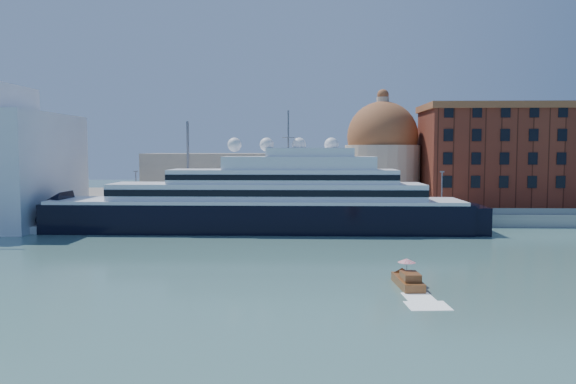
{
  "coord_description": "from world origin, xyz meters",
  "views": [
    {
      "loc": [
        3.73,
        -78.49,
        14.75
      ],
      "look_at": [
        0.52,
        18.0,
        7.56
      ],
      "focal_mm": 35.0,
      "sensor_mm": 36.0,
      "label": 1
    }
  ],
  "objects": [
    {
      "name": "land",
      "position": [
        0.0,
        75.0,
        1.0
      ],
      "size": [
        260.0,
        72.0,
        2.0
      ],
      "primitive_type": "cube",
      "color": "slate",
      "rests_on": "ground"
    },
    {
      "name": "quay_fence",
      "position": [
        0.0,
        29.5,
        3.1
      ],
      "size": [
        180.0,
        0.1,
        1.2
      ],
      "primitive_type": "cube",
      "color": "slate",
      "rests_on": "quay"
    },
    {
      "name": "warehouse",
      "position": [
        52.0,
        52.0,
        13.79
      ],
      "size": [
        43.0,
        19.0,
        23.25
      ],
      "color": "maroon",
      "rests_on": "land"
    },
    {
      "name": "water_taxi",
      "position": [
        14.74,
        -18.33,
        0.75
      ],
      "size": [
        2.65,
        6.73,
        3.13
      ],
      "rotation": [
        0.0,
        0.0,
        0.07
      ],
      "color": "brown",
      "rests_on": "ground"
    },
    {
      "name": "lamp_posts",
      "position": [
        -12.67,
        32.27,
        9.84
      ],
      "size": [
        120.8,
        2.4,
        18.0
      ],
      "color": "slate",
      "rests_on": "quay"
    },
    {
      "name": "service_barge",
      "position": [
        -42.47,
        19.63,
        0.73
      ],
      "size": [
        11.41,
        4.07,
        2.55
      ],
      "rotation": [
        0.0,
        0.0,
        -0.03
      ],
      "color": "white",
      "rests_on": "ground"
    },
    {
      "name": "church",
      "position": [
        6.39,
        57.72,
        10.91
      ],
      "size": [
        66.0,
        18.0,
        25.5
      ],
      "color": "beige",
      "rests_on": "land"
    },
    {
      "name": "quay",
      "position": [
        0.0,
        34.0,
        1.25
      ],
      "size": [
        180.0,
        10.0,
        2.5
      ],
      "primitive_type": "cube",
      "color": "gray",
      "rests_on": "ground"
    },
    {
      "name": "superyacht",
      "position": [
        -7.77,
        23.0,
        4.42
      ],
      "size": [
        85.71,
        11.88,
        25.61
      ],
      "color": "black",
      "rests_on": "ground"
    },
    {
      "name": "ground",
      "position": [
        0.0,
        0.0,
        0.0
      ],
      "size": [
        400.0,
        400.0,
        0.0
      ],
      "primitive_type": "plane",
      "color": "#3C6865",
      "rests_on": "ground"
    }
  ]
}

